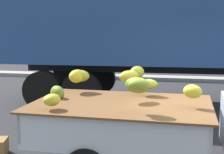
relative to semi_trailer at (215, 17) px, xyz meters
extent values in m
cube|color=gray|center=(-0.42, 4.65, -2.46)|extent=(80.00, 0.80, 0.16)
cube|color=silver|center=(-1.78, -4.79, -1.96)|extent=(2.63, 1.76, 0.08)
cube|color=silver|center=(-1.76, -3.96, -1.70)|extent=(2.59, 0.11, 0.44)
cube|color=silver|center=(-1.80, -5.62, -1.70)|extent=(2.59, 0.11, 0.44)
cube|color=silver|center=(-0.51, -4.82, -1.70)|extent=(0.09, 1.71, 0.44)
cube|color=silver|center=(-3.05, -4.76, -1.70)|extent=(0.09, 1.71, 0.44)
cube|color=#B21914|center=(-1.76, -3.93, -1.74)|extent=(2.49, 0.07, 0.07)
cube|color=brown|center=(-1.78, -4.79, -1.47)|extent=(2.75, 1.88, 0.03)
ellipsoid|color=#A2A92D|center=(-2.67, -4.05, -1.17)|extent=(0.40, 0.32, 0.21)
ellipsoid|color=gold|center=(-1.69, -4.61, -1.07)|extent=(0.39, 0.42, 0.18)
ellipsoid|color=olive|center=(-2.87, -4.65, -1.37)|extent=(0.36, 0.35, 0.23)
ellipsoid|color=olive|center=(-1.44, -5.39, -1.07)|extent=(0.32, 0.26, 0.18)
ellipsoid|color=olive|center=(-1.47, -5.33, -1.08)|extent=(0.39, 0.27, 0.22)
ellipsoid|color=#9CAA30|center=(-1.45, -4.19, -1.26)|extent=(0.36, 0.24, 0.18)
ellipsoid|color=gold|center=(-2.65, -5.41, -1.32)|extent=(0.29, 0.32, 0.17)
ellipsoid|color=gold|center=(-0.73, -4.91, -1.22)|extent=(0.33, 0.29, 0.20)
ellipsoid|color=yellow|center=(-2.70, -4.13, -1.16)|extent=(0.32, 0.41, 0.23)
ellipsoid|color=#91A12D|center=(-1.64, -4.07, -1.08)|extent=(0.33, 0.36, 0.22)
cylinder|color=black|center=(-2.07, -3.96, -2.22)|extent=(0.64, 0.21, 0.64)
cube|color=navy|center=(0.07, 0.00, 0.06)|extent=(12.09, 3.00, 2.70)
cube|color=black|center=(0.07, 0.00, -1.44)|extent=(11.05, 0.87, 0.30)
cylinder|color=black|center=(-3.58, 1.05, -2.00)|extent=(1.09, 0.35, 1.08)
cylinder|color=black|center=(-3.48, -1.35, -2.00)|extent=(1.09, 0.35, 1.08)
cylinder|color=black|center=(-4.66, 1.00, -2.00)|extent=(1.09, 0.35, 1.08)
cylinder|color=black|center=(-4.56, -1.39, -2.00)|extent=(1.09, 0.35, 1.08)
camera|label=1|loc=(-0.92, -9.65, -0.34)|focal=52.89mm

